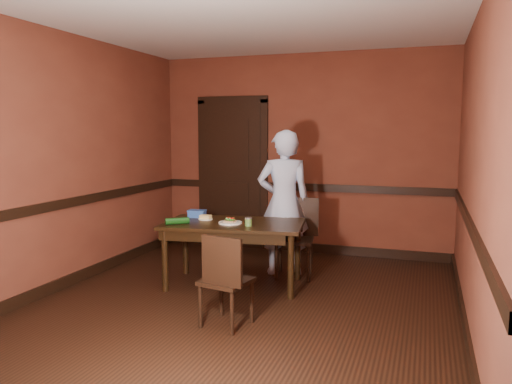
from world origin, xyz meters
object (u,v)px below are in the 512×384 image
Objects in this scene: sandwich_plate at (230,222)px; cheese_saucer at (206,218)px; dining_table at (234,254)px; chair_near at (226,279)px; person at (284,203)px; sauce_jar at (248,222)px; chair_far at (294,238)px; food_tub at (197,214)px.

cheese_saucer is (-0.35, 0.13, 0.00)m from sandwich_plate.
chair_near is at bearing -80.38° from dining_table.
chair_near is 3.26× the size of sandwich_plate.
person is 0.80m from sandwich_plate.
chair_near is at bearing -81.77° from sauce_jar.
person reaches higher than chair_far.
cheese_saucer is (-0.36, 0.06, 0.37)m from dining_table.
dining_table is 7.03× the size of food_tub.
sandwich_plate is at bearing -108.87° from dining_table.
food_tub is at bearing 155.24° from sandwich_plate.
sandwich_plate is at bearing 162.70° from sauce_jar.
chair_near reaches higher than food_tub.
chair_far is 0.78m from sauce_jar.
sauce_jar is (-0.13, 0.93, 0.33)m from chair_near.
dining_table is 16.57× the size of sauce_jar.
cheese_saucer is 0.76× the size of food_tub.
food_tub is (-0.15, 0.10, 0.02)m from cheese_saucer.
dining_table is 0.37m from sandwich_plate.
dining_table is at bearing -60.98° from chair_near.
chair_near is at bearing -61.77° from food_tub.
chair_near is 3.87× the size of food_tub.
food_tub is (-0.89, -0.45, -0.11)m from person.
food_tub is at bearing 157.52° from sauce_jar.
person is 18.85× the size of sauce_jar.
chair_near is (0.35, -1.07, 0.06)m from dining_table.
sandwich_plate is 0.55m from food_tub.
food_tub is at bearing 153.77° from dining_table.
chair_far reaches higher than sandwich_plate.
dining_table is 0.47m from sauce_jar.
food_tub is (-0.51, 0.16, 0.39)m from dining_table.
food_tub is at bearing -170.02° from chair_far.
chair_far is 1.04m from cheese_saucer.
sandwich_plate reaches higher than cheese_saucer.
food_tub is at bearing 146.56° from cheese_saucer.
dining_table is at bearing 79.77° from sandwich_plate.
food_tub reaches higher than dining_table.
chair_near reaches higher than cheese_saucer.
person is (-0.15, 0.10, 0.39)m from chair_far.
chair_far is at bearing 26.95° from cheese_saucer.
chair_near reaches higher than sauce_jar.
person is 0.93m from cheese_saucer.
sauce_jar is 0.61m from cheese_saucer.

